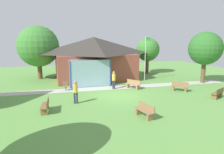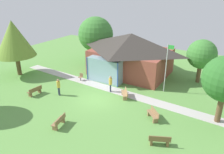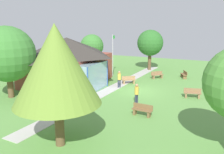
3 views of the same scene
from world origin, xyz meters
The scene contains 16 objects.
ground_plane centered at (0.00, 0.00, 0.00)m, with size 44.00×44.00×0.00m, color #609947.
pavilion centered at (-0.41, 7.84, 2.60)m, with size 9.91×8.30×4.99m.
footpath centered at (0.00, 2.63, 0.01)m, with size 25.60×1.30×0.03m, color #BCB7B2.
flagpole centered at (5.02, 5.03, 2.84)m, with size 0.64×0.08×5.12m.
bench_lawn_far_right centered at (7.44, -3.25, 0.40)m, with size 1.55×1.02×0.84m.
bench_mid_left centered at (-5.93, -2.32, 0.40)m, with size 0.56×1.53×0.84m.
bench_rear_near_path centered at (2.11, 1.79, 0.40)m, with size 1.22×1.48×0.84m.
bench_mid_right centered at (5.88, -0.38, 0.40)m, with size 1.38×1.37×0.84m.
bench_front_center centered at (-0.07, -5.10, 0.40)m, with size 0.75×1.56×0.84m.
patio_chair_west centered at (-4.22, 2.90, 0.42)m, with size 0.46×0.46×0.86m.
visitor_strolling_lawn centered at (-3.79, -1.14, 1.02)m, with size 0.34×0.34×1.74m.
visitor_on_path centered at (0.26, 2.13, 1.02)m, with size 0.34×0.34×1.74m.
tree_west_hedge centered at (-11.87, 0.49, 4.49)m, with size 4.65×4.65×6.61m.
tree_behind_pavilion_right centered at (7.51, 9.37, 3.28)m, with size 3.21×3.21×4.91m.
tree_behind_pavilion_left centered at (-6.71, 9.72, 3.89)m, with size 4.85×4.85×6.33m.
tree_east_hedge centered at (10.50, 1.93, 3.74)m, with size 3.54×3.54×5.54m.
Camera 3 is at (-21.72, -7.22, 6.72)m, focal length 38.66 mm.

